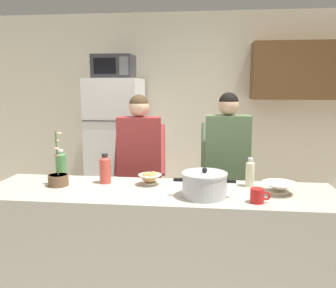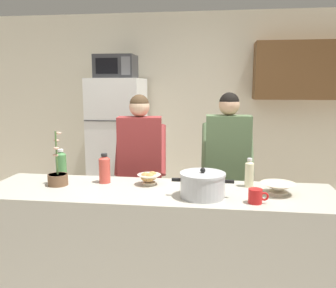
{
  "view_description": "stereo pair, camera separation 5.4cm",
  "coord_description": "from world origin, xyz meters",
  "px_view_note": "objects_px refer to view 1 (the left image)",
  "views": [
    {
      "loc": [
        0.34,
        -2.45,
        1.67
      ],
      "look_at": [
        0.0,
        0.55,
        1.17
      ],
      "focal_mm": 37.8,
      "sensor_mm": 36.0,
      "label": 1
    },
    {
      "loc": [
        0.4,
        -2.44,
        1.67
      ],
      "look_at": [
        0.0,
        0.55,
        1.17
      ],
      "focal_mm": 37.8,
      "sensor_mm": 36.0,
      "label": 2
    }
  ],
  "objects_px": {
    "coffee_mug": "(258,196)",
    "bread_bowl": "(150,178)",
    "person_by_sink": "(227,158)",
    "cooking_pot": "(204,185)",
    "potted_orchid": "(58,178)",
    "empty_bowl": "(279,187)",
    "person_near_pot": "(140,159)",
    "bottle_mid_counter": "(105,169)",
    "microwave": "(114,67)",
    "refrigerator": "(116,149)",
    "bottle_near_edge": "(61,164)",
    "bottle_far_corner": "(250,173)"
  },
  "relations": [
    {
      "from": "coffee_mug",
      "to": "bread_bowl",
      "type": "bearing_deg",
      "value": 156.34
    },
    {
      "from": "bottle_near_edge",
      "to": "refrigerator",
      "type": "bearing_deg",
      "value": 88.84
    },
    {
      "from": "coffee_mug",
      "to": "bottle_mid_counter",
      "type": "bearing_deg",
      "value": 162.79
    },
    {
      "from": "person_near_pot",
      "to": "potted_orchid",
      "type": "height_order",
      "value": "person_near_pot"
    },
    {
      "from": "bread_bowl",
      "to": "bottle_mid_counter",
      "type": "height_order",
      "value": "bottle_mid_counter"
    },
    {
      "from": "bread_bowl",
      "to": "microwave",
      "type": "bearing_deg",
      "value": 113.01
    },
    {
      "from": "refrigerator",
      "to": "coffee_mug",
      "type": "bearing_deg",
      "value": -54.16
    },
    {
      "from": "bread_bowl",
      "to": "bottle_far_corner",
      "type": "bearing_deg",
      "value": 3.54
    },
    {
      "from": "person_by_sink",
      "to": "person_near_pot",
      "type": "bearing_deg",
      "value": -174.22
    },
    {
      "from": "bread_bowl",
      "to": "bottle_mid_counter",
      "type": "bearing_deg",
      "value": 178.08
    },
    {
      "from": "cooking_pot",
      "to": "potted_orchid",
      "type": "distance_m",
      "value": 1.11
    },
    {
      "from": "bottle_mid_counter",
      "to": "bottle_far_corner",
      "type": "bearing_deg",
      "value": 1.79
    },
    {
      "from": "refrigerator",
      "to": "person_by_sink",
      "type": "distance_m",
      "value": 1.69
    },
    {
      "from": "refrigerator",
      "to": "empty_bowl",
      "type": "bearing_deg",
      "value": -47.91
    },
    {
      "from": "empty_bowl",
      "to": "bottle_near_edge",
      "type": "relative_size",
      "value": 1.03
    },
    {
      "from": "person_by_sink",
      "to": "bottle_near_edge",
      "type": "xyz_separation_m",
      "value": [
        -1.37,
        -0.58,
        0.04
      ]
    },
    {
      "from": "refrigerator",
      "to": "bottle_near_edge",
      "type": "relative_size",
      "value": 7.36
    },
    {
      "from": "bottle_near_edge",
      "to": "bottle_far_corner",
      "type": "xyz_separation_m",
      "value": [
        1.5,
        -0.06,
        -0.01
      ]
    },
    {
      "from": "bread_bowl",
      "to": "empty_bowl",
      "type": "xyz_separation_m",
      "value": [
        0.94,
        -0.12,
        -0.01
      ]
    },
    {
      "from": "person_by_sink",
      "to": "cooking_pot",
      "type": "relative_size",
      "value": 3.82
    },
    {
      "from": "microwave",
      "to": "bottle_near_edge",
      "type": "height_order",
      "value": "microwave"
    },
    {
      "from": "microwave",
      "to": "refrigerator",
      "type": "bearing_deg",
      "value": 90.07
    },
    {
      "from": "person_by_sink",
      "to": "coffee_mug",
      "type": "bearing_deg",
      "value": -81.9
    },
    {
      "from": "coffee_mug",
      "to": "bread_bowl",
      "type": "relative_size",
      "value": 0.72
    },
    {
      "from": "cooking_pot",
      "to": "bottle_mid_counter",
      "type": "relative_size",
      "value": 1.82
    },
    {
      "from": "person_near_pot",
      "to": "bottle_mid_counter",
      "type": "distance_m",
      "value": 0.62
    },
    {
      "from": "bottle_near_edge",
      "to": "bottle_far_corner",
      "type": "bearing_deg",
      "value": -2.35
    },
    {
      "from": "person_by_sink",
      "to": "bread_bowl",
      "type": "relative_size",
      "value": 8.87
    },
    {
      "from": "person_near_pot",
      "to": "cooking_pot",
      "type": "bearing_deg",
      "value": -54.3
    },
    {
      "from": "microwave",
      "to": "bottle_mid_counter",
      "type": "xyz_separation_m",
      "value": [
        0.37,
        -1.68,
        -0.86
      ]
    },
    {
      "from": "refrigerator",
      "to": "cooking_pot",
      "type": "distance_m",
      "value": 2.27
    },
    {
      "from": "coffee_mug",
      "to": "bottle_near_edge",
      "type": "bearing_deg",
      "value": 163.73
    },
    {
      "from": "bottle_near_edge",
      "to": "bottle_far_corner",
      "type": "height_order",
      "value": "bottle_near_edge"
    },
    {
      "from": "refrigerator",
      "to": "bottle_mid_counter",
      "type": "xyz_separation_m",
      "value": [
        0.37,
        -1.7,
        0.15
      ]
    },
    {
      "from": "bottle_far_corner",
      "to": "coffee_mug",
      "type": "bearing_deg",
      "value": -88.77
    },
    {
      "from": "coffee_mug",
      "to": "potted_orchid",
      "type": "height_order",
      "value": "potted_orchid"
    },
    {
      "from": "coffee_mug",
      "to": "bread_bowl",
      "type": "distance_m",
      "value": 0.83
    },
    {
      "from": "potted_orchid",
      "to": "bottle_mid_counter",
      "type": "bearing_deg",
      "value": 18.91
    },
    {
      "from": "person_by_sink",
      "to": "potted_orchid",
      "type": "relative_size",
      "value": 3.88
    },
    {
      "from": "bread_bowl",
      "to": "bottle_near_edge",
      "type": "height_order",
      "value": "bottle_near_edge"
    },
    {
      "from": "person_by_sink",
      "to": "potted_orchid",
      "type": "xyz_separation_m",
      "value": [
        -1.3,
        -0.79,
        -0.02
      ]
    },
    {
      "from": "refrigerator",
      "to": "bottle_mid_counter",
      "type": "bearing_deg",
      "value": -77.89
    },
    {
      "from": "microwave",
      "to": "bottle_mid_counter",
      "type": "distance_m",
      "value": 1.92
    },
    {
      "from": "bottle_mid_counter",
      "to": "bottle_far_corner",
      "type": "distance_m",
      "value": 1.11
    },
    {
      "from": "cooking_pot",
      "to": "bottle_near_edge",
      "type": "distance_m",
      "value": 1.22
    },
    {
      "from": "coffee_mug",
      "to": "bread_bowl",
      "type": "height_order",
      "value": "bread_bowl"
    },
    {
      "from": "person_near_pot",
      "to": "person_by_sink",
      "type": "relative_size",
      "value": 0.99
    },
    {
      "from": "bottle_near_edge",
      "to": "potted_orchid",
      "type": "distance_m",
      "value": 0.23
    },
    {
      "from": "refrigerator",
      "to": "coffee_mug",
      "type": "height_order",
      "value": "refrigerator"
    },
    {
      "from": "person_by_sink",
      "to": "cooking_pot",
      "type": "distance_m",
      "value": 0.96
    }
  ]
}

